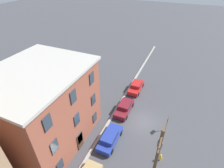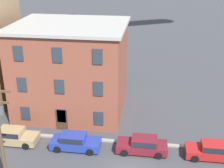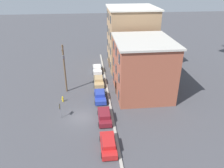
% 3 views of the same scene
% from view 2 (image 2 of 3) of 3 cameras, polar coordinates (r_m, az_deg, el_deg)
% --- Properties ---
extents(kerb_strip, '(56.00, 0.36, 0.16)m').
position_cam_2_polar(kerb_strip, '(29.20, 3.71, -10.62)').
color(kerb_strip, '#9E998E').
rests_on(kerb_strip, ground_plane).
extents(apartment_midblock, '(11.52, 9.52, 9.57)m').
position_cam_2_polar(apartment_midblock, '(33.46, -7.37, 2.87)').
color(apartment_midblock, brown).
rests_on(apartment_midblock, ground_plane).
extents(car_tan, '(4.40, 1.92, 1.43)m').
position_cam_2_polar(car_tan, '(30.25, -17.65, -8.98)').
color(car_tan, tan).
rests_on(car_tan, ground_plane).
extents(car_blue, '(4.40, 1.92, 1.43)m').
position_cam_2_polar(car_blue, '(28.30, -6.80, -10.33)').
color(car_blue, '#233899').
rests_on(car_blue, ground_plane).
extents(car_maroon, '(4.40, 1.92, 1.43)m').
position_cam_2_polar(car_maroon, '(27.80, 5.65, -10.95)').
color(car_maroon, maroon).
rests_on(car_maroon, ground_plane).
extents(car_red, '(4.40, 1.92, 1.43)m').
position_cam_2_polar(car_red, '(28.32, 17.95, -11.41)').
color(car_red, '#B21E1E').
rests_on(car_red, ground_plane).
extents(utility_pole, '(2.40, 0.44, 8.66)m').
position_cam_2_polar(utility_pole, '(22.74, -19.80, -8.50)').
color(utility_pole, brown).
rests_on(utility_pole, ground_plane).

